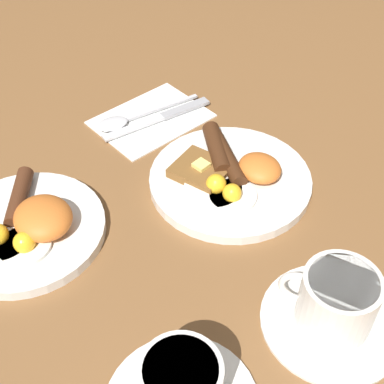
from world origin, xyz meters
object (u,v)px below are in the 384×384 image
knife (163,116)px  spoon (123,120)px  breakfast_plate_near (229,176)px  teacup_near (335,306)px  breakfast_plate_far (27,227)px

knife → spoon: bearing=-21.6°
breakfast_plate_near → teacup_near: (-0.25, 0.06, 0.02)m
teacup_near → spoon: 0.47m
teacup_near → knife: teacup_near is taller
breakfast_plate_far → teacup_near: teacup_near is taller
breakfast_plate_far → spoon: bearing=-61.1°
breakfast_plate_far → knife: 0.31m
breakfast_plate_near → teacup_near: bearing=165.8°
breakfast_plate_far → teacup_near: size_ratio=1.31×
breakfast_plate_far → spoon: breakfast_plate_far is taller
breakfast_plate_near → spoon: (0.22, 0.04, -0.01)m
breakfast_plate_near → knife: size_ratio=1.19×
knife → breakfast_plate_near: bearing=90.5°
breakfast_plate_far → breakfast_plate_near: bearing=-107.9°
knife → teacup_near: bearing=85.2°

